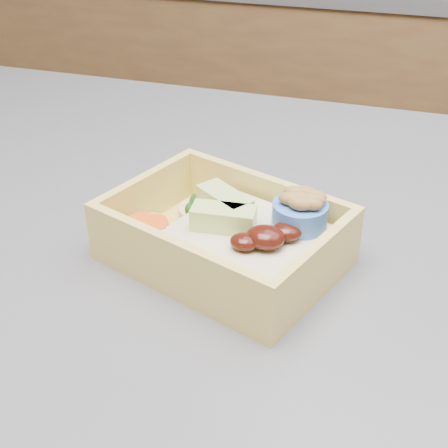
% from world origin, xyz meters
% --- Properties ---
extents(bento_box, '(0.20, 0.17, 0.06)m').
position_xyz_m(bento_box, '(0.19, -0.04, 0.94)').
color(bento_box, '#E0C55C').
rests_on(bento_box, island).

